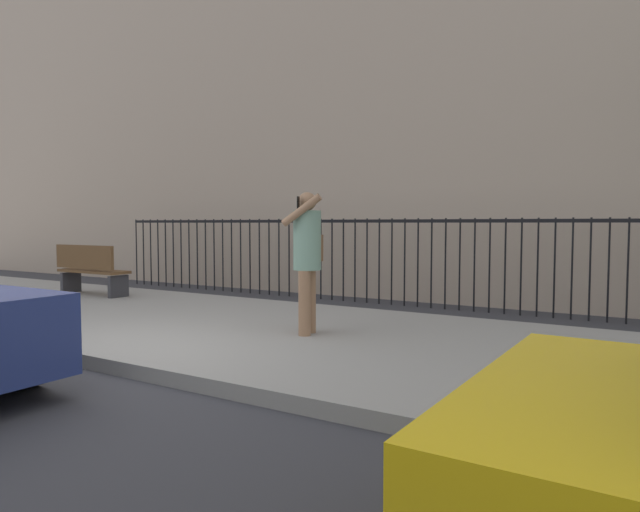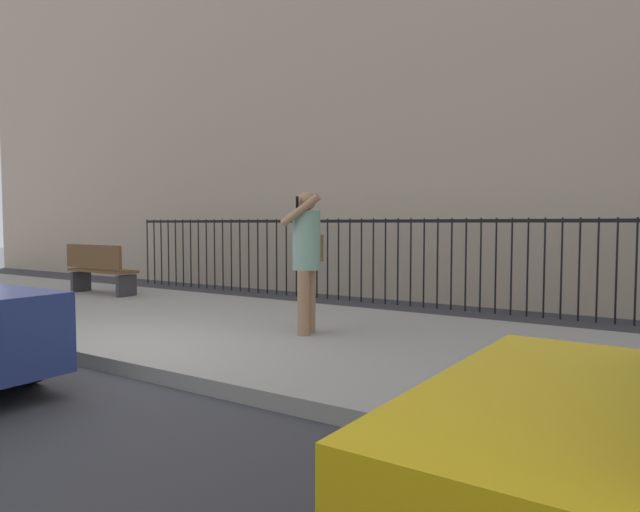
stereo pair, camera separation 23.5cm
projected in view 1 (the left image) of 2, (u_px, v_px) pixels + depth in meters
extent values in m
plane|color=#333338|center=(79.00, 368.00, 5.88)|extent=(60.00, 60.00, 0.00)
cube|color=gray|center=(221.00, 328.00, 7.75)|extent=(28.00, 4.40, 0.15)
cube|color=black|center=(349.00, 221.00, 10.82)|extent=(12.00, 0.04, 0.06)
cylinder|color=black|center=(136.00, 252.00, 13.98)|extent=(0.03, 0.03, 1.60)
cylinder|color=black|center=(144.00, 252.00, 13.85)|extent=(0.03, 0.03, 1.60)
cylinder|color=black|center=(151.00, 252.00, 13.72)|extent=(0.03, 0.03, 1.60)
cylinder|color=black|center=(158.00, 253.00, 13.59)|extent=(0.03, 0.03, 1.60)
cylinder|color=black|center=(166.00, 253.00, 13.45)|extent=(0.03, 0.03, 1.60)
cylinder|color=black|center=(173.00, 253.00, 13.32)|extent=(0.03, 0.03, 1.60)
cylinder|color=black|center=(181.00, 254.00, 13.19)|extent=(0.03, 0.03, 1.60)
cylinder|color=black|center=(189.00, 254.00, 13.05)|extent=(0.03, 0.03, 1.60)
cylinder|color=black|center=(197.00, 254.00, 12.92)|extent=(0.03, 0.03, 1.60)
cylinder|color=black|center=(206.00, 254.00, 12.79)|extent=(0.03, 0.03, 1.60)
cylinder|color=black|center=(214.00, 255.00, 12.65)|extent=(0.03, 0.03, 1.60)
cylinder|color=black|center=(223.00, 255.00, 12.52)|extent=(0.03, 0.03, 1.60)
cylinder|color=black|center=(232.00, 255.00, 12.39)|extent=(0.03, 0.03, 1.60)
cylinder|color=black|center=(241.00, 256.00, 12.26)|extent=(0.03, 0.03, 1.60)
cylinder|color=black|center=(250.00, 256.00, 12.12)|extent=(0.03, 0.03, 1.60)
cylinder|color=black|center=(259.00, 257.00, 11.99)|extent=(0.03, 0.03, 1.60)
cylinder|color=black|center=(269.00, 257.00, 11.86)|extent=(0.03, 0.03, 1.60)
cylinder|color=black|center=(279.00, 257.00, 11.72)|extent=(0.03, 0.03, 1.60)
cylinder|color=black|center=(289.00, 258.00, 11.59)|extent=(0.03, 0.03, 1.60)
cylinder|color=black|center=(299.00, 258.00, 11.46)|extent=(0.03, 0.03, 1.60)
cylinder|color=black|center=(310.00, 259.00, 11.33)|extent=(0.03, 0.03, 1.60)
cylinder|color=black|center=(321.00, 259.00, 11.19)|extent=(0.03, 0.03, 1.60)
cylinder|color=black|center=(332.00, 259.00, 11.06)|extent=(0.03, 0.03, 1.60)
cylinder|color=black|center=(343.00, 260.00, 10.93)|extent=(0.03, 0.03, 1.60)
cylinder|color=black|center=(355.00, 260.00, 10.79)|extent=(0.03, 0.03, 1.60)
cylinder|color=black|center=(367.00, 261.00, 10.66)|extent=(0.03, 0.03, 1.60)
cylinder|color=black|center=(379.00, 261.00, 10.53)|extent=(0.03, 0.03, 1.60)
cylinder|color=black|center=(392.00, 262.00, 10.40)|extent=(0.03, 0.03, 1.60)
cylinder|color=black|center=(405.00, 262.00, 10.26)|extent=(0.03, 0.03, 1.60)
cylinder|color=black|center=(418.00, 263.00, 10.13)|extent=(0.03, 0.03, 1.60)
cylinder|color=black|center=(431.00, 263.00, 10.00)|extent=(0.03, 0.03, 1.60)
cylinder|color=black|center=(445.00, 264.00, 9.86)|extent=(0.03, 0.03, 1.60)
cylinder|color=black|center=(460.00, 264.00, 9.73)|extent=(0.03, 0.03, 1.60)
cylinder|color=black|center=(474.00, 265.00, 9.60)|extent=(0.03, 0.03, 1.60)
cylinder|color=black|center=(489.00, 266.00, 9.47)|extent=(0.03, 0.03, 1.60)
cylinder|color=black|center=(505.00, 266.00, 9.33)|extent=(0.03, 0.03, 1.60)
cylinder|color=black|center=(521.00, 267.00, 9.20)|extent=(0.03, 0.03, 1.60)
cylinder|color=black|center=(538.00, 267.00, 9.07)|extent=(0.03, 0.03, 1.60)
cylinder|color=black|center=(555.00, 268.00, 8.93)|extent=(0.03, 0.03, 1.60)
cylinder|color=black|center=(572.00, 269.00, 8.80)|extent=(0.03, 0.03, 1.60)
cylinder|color=black|center=(590.00, 269.00, 8.67)|extent=(0.03, 0.03, 1.60)
cylinder|color=black|center=(609.00, 270.00, 8.53)|extent=(0.03, 0.03, 1.60)
cylinder|color=black|center=(628.00, 271.00, 8.40)|extent=(0.03, 0.03, 1.60)
cylinder|color=black|center=(23.00, 353.00, 5.17)|extent=(0.64, 0.22, 0.64)
cylinder|color=#936B4C|center=(305.00, 303.00, 6.82)|extent=(0.15, 0.15, 0.79)
cylinder|color=#936B4C|center=(310.00, 301.00, 7.01)|extent=(0.15, 0.15, 0.79)
cylinder|color=gray|center=(307.00, 240.00, 6.87)|extent=(0.41, 0.41, 0.72)
sphere|color=#936B4C|center=(307.00, 201.00, 6.84)|extent=(0.22, 0.22, 0.22)
cylinder|color=#936B4C|center=(302.00, 210.00, 6.66)|extent=(0.51, 0.21, 0.39)
cylinder|color=#936B4C|center=(312.00, 242.00, 7.06)|extent=(0.09, 0.09, 0.55)
cube|color=black|center=(298.00, 203.00, 6.72)|extent=(0.03, 0.07, 0.15)
cube|color=brown|center=(314.00, 248.00, 7.12)|extent=(0.22, 0.31, 0.34)
cube|color=brown|center=(94.00, 271.00, 10.70)|extent=(1.60, 0.45, 0.05)
cube|color=brown|center=(84.00, 257.00, 10.52)|extent=(1.60, 0.06, 0.44)
cube|color=#333338|center=(71.00, 282.00, 11.08)|extent=(0.08, 0.41, 0.40)
cube|color=#333338|center=(118.00, 286.00, 10.35)|extent=(0.08, 0.41, 0.40)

